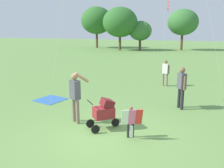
% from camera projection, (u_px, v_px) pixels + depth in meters
% --- Properties ---
extents(ground_plane, '(120.00, 120.00, 0.00)m').
position_uv_depth(ground_plane, '(102.00, 136.00, 7.39)').
color(ground_plane, '#668E47').
extents(treeline_distant, '(40.28, 7.83, 6.66)m').
position_uv_depth(treeline_distant, '(200.00, 24.00, 33.71)').
color(treeline_distant, brown).
rests_on(treeline_distant, ground).
extents(child_with_butterfly_kite, '(0.63, 0.48, 0.98)m').
position_uv_depth(child_with_butterfly_kite, '(131.00, 119.00, 7.14)').
color(child_with_butterfly_kite, '#232328').
rests_on(child_with_butterfly_kite, ground).
extents(person_adult_flyer, '(0.70, 0.49, 1.83)m').
position_uv_depth(person_adult_flyer, '(75.00, 93.00, 8.24)').
color(person_adult_flyer, '#7F705B').
rests_on(person_adult_flyer, ground).
extents(stroller, '(0.99, 0.97, 1.03)m').
position_uv_depth(stroller, '(104.00, 111.00, 7.82)').
color(stroller, black).
rests_on(stroller, ground).
extents(person_red_shirt, '(0.46, 0.28, 1.48)m').
position_uv_depth(person_red_shirt, '(165.00, 71.00, 13.62)').
color(person_red_shirt, '#7F705B').
rests_on(person_red_shirt, ground).
extents(person_sitting_far, '(0.39, 0.47, 1.71)m').
position_uv_depth(person_sitting_far, '(182.00, 85.00, 9.71)').
color(person_sitting_far, '#232328').
rests_on(person_sitting_far, ground).
extents(picnic_blanket, '(1.43, 1.42, 0.02)m').
position_uv_depth(picnic_blanket, '(50.00, 100.00, 11.12)').
color(picnic_blanket, '#3366B2').
rests_on(picnic_blanket, ground).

